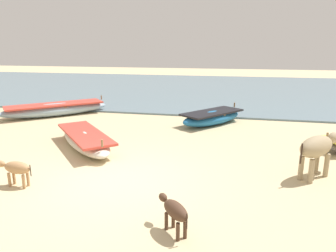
{
  "coord_description": "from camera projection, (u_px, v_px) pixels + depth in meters",
  "views": [
    {
      "loc": [
        2.71,
        -6.38,
        3.05
      ],
      "look_at": [
        0.59,
        3.04,
        0.6
      ],
      "focal_mm": 33.34,
      "sensor_mm": 36.0,
      "label": 1
    }
  ],
  "objects": [
    {
      "name": "calf_far_dark",
      "position": [
        175.0,
        211.0,
        5.17
      ],
      "size": [
        0.72,
        0.75,
        0.58
      ],
      "rotation": [
        0.0,
        0.0,
        2.32
      ],
      "color": "#4C3323",
      "rests_on": "ground"
    },
    {
      "name": "calf_near_tan",
      "position": [
        16.0,
        168.0,
        6.94
      ],
      "size": [
        0.91,
        0.29,
        0.59
      ],
      "rotation": [
        0.0,
        0.0,
        3.09
      ],
      "color": "tan",
      "rests_on": "ground"
    },
    {
      "name": "sea_water",
      "position": [
        202.0,
        88.0,
        23.65
      ],
      "size": [
        60.0,
        20.0,
        0.08
      ],
      "primitive_type": "cube",
      "color": "slate",
      "rests_on": "ground"
    },
    {
      "name": "fishing_boat_6",
      "position": [
        212.0,
        117.0,
        12.64
      ],
      "size": [
        2.72,
        3.12,
        0.73
      ],
      "rotation": [
        0.0,
        0.0,
        0.93
      ],
      "color": "#1E669E",
      "rests_on": "ground"
    },
    {
      "name": "ground",
      "position": [
        116.0,
        180.0,
        7.36
      ],
      "size": [
        80.0,
        80.0,
        0.0
      ],
      "primitive_type": "plane",
      "color": "#CCB789"
    },
    {
      "name": "fishing_boat_2",
      "position": [
        55.0,
        109.0,
        14.21
      ],
      "size": [
        4.25,
        4.11,
        0.76
      ],
      "rotation": [
        0.0,
        0.0,
        0.76
      ],
      "color": "#8CA5B7",
      "rests_on": "ground"
    },
    {
      "name": "cow_adult_dun",
      "position": [
        317.0,
        148.0,
        7.33
      ],
      "size": [
        1.28,
        1.37,
        1.04
      ],
      "rotation": [
        0.0,
        0.0,
        0.84
      ],
      "color": "tan",
      "rests_on": "ground"
    },
    {
      "name": "fishing_boat_3",
      "position": [
        85.0,
        139.0,
        9.68
      ],
      "size": [
        3.17,
        3.3,
        0.68
      ],
      "rotation": [
        0.0,
        0.0,
        5.46
      ],
      "color": "beige",
      "rests_on": "ground"
    }
  ]
}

